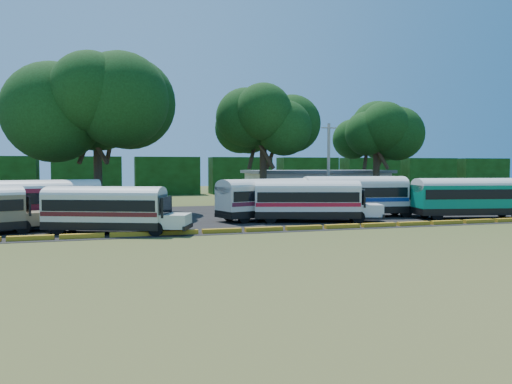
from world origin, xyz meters
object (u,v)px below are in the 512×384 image
object	(u,v)px
bus_white_red	(309,199)
bus_teal	(468,195)
bus_cream_west	(108,207)
tree_west	(97,103)
bus_red	(43,200)

from	to	relation	value
bus_white_red	bus_teal	size ratio (longest dim) A/B	0.97
bus_cream_west	tree_west	xyz separation A→B (m)	(-0.97, 16.59, 8.87)
bus_red	bus_teal	bearing A→B (deg)	-17.79
bus_teal	tree_west	world-z (taller)	tree_west
bus_red	tree_west	distance (m)	14.26
bus_cream_west	bus_teal	world-z (taller)	bus_teal
bus_cream_west	bus_white_red	world-z (taller)	bus_white_red
bus_white_red	tree_west	xyz separation A→B (m)	(-16.67, 13.90, 8.76)
bus_red	tree_west	size ratio (longest dim) A/B	0.71
bus_red	bus_cream_west	world-z (taller)	bus_red
bus_cream_west	bus_teal	xyz separation A→B (m)	(29.89, 1.28, 0.21)
bus_cream_west	bus_white_red	bearing A→B (deg)	31.33
bus_cream_west	bus_white_red	size ratio (longest dim) A/B	0.94
bus_red	tree_west	world-z (taller)	tree_west
bus_red	bus_white_red	size ratio (longest dim) A/B	1.03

